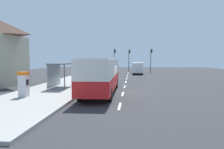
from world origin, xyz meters
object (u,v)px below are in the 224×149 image
traffic_light_median (129,57)px  bus_shelter (59,69)px  white_van (138,67)px  ticket_machine (24,84)px  recycling_bin_blue (83,82)px  bus (101,73)px  recycling_bin_green (84,81)px  traffic_light_far_side (114,57)px  traffic_light_near_side (151,57)px  recycling_bin_orange (85,81)px  recycling_bin_red (87,80)px  sedan_near (137,69)px

traffic_light_median → bus_shelter: size_ratio=1.32×
white_van → traffic_light_median: 9.21m
ticket_machine → recycling_bin_blue: ticket_machine is taller
bus → white_van: bearing=81.0°
white_van → recycling_bin_green: size_ratio=5.50×
traffic_light_far_side → white_van: bearing=-56.3°
traffic_light_near_side → recycling_bin_orange: bearing=-109.7°
white_van → recycling_bin_green: white_van is taller
bus → white_van: bus is taller
recycling_bin_red → white_van: bearing=71.6°
bus_shelter → sedan_near: bearing=72.3°
ticket_machine → white_van: bearing=71.2°
white_van → traffic_light_near_side: traffic_light_near_side is taller
white_van → recycling_bin_orange: bearing=-107.8°
bus → traffic_light_near_side: traffic_light_near_side is taller
white_van → sedan_near: size_ratio=1.17×
bus → recycling_bin_green: (-2.49, 4.12, -1.19)m
sedan_near → traffic_light_far_side: (-5.41, 3.17, 2.77)m
recycling_bin_blue → recycling_bin_orange: bearing=90.0°
recycling_bin_red → traffic_light_near_side: size_ratio=0.18×
recycling_bin_orange → traffic_light_far_side: traffic_light_far_side is taller
white_van → recycling_bin_orange: 20.98m
recycling_bin_green → recycling_bin_red: bearing=90.0°
white_van → recycling_bin_red: 20.32m
traffic_light_median → recycling_bin_blue: bearing=-98.7°
sedan_near → traffic_light_near_side: (3.19, 2.37, 2.75)m
recycling_bin_red → traffic_light_median: (4.60, 28.04, 2.84)m
sedan_near → traffic_light_far_side: bearing=149.6°
bus → sedan_near: (4.01, 29.59, -1.05)m
sedan_near → bus_shelter: size_ratio=1.11×
recycling_bin_red → bus: bearing=-65.7°
traffic_light_near_side → traffic_light_median: (-5.10, 1.60, -0.05)m
recycling_bin_orange → bus_shelter: size_ratio=0.24×
traffic_light_far_side → bus_shelter: (-3.31, -30.41, -1.46)m
traffic_light_far_side → recycling_bin_blue: bearing=-92.1°
recycling_bin_red → traffic_light_median: 28.56m
recycling_bin_orange → bus_shelter: bearing=-131.9°
sedan_near → recycling_bin_green: 26.29m
sedan_near → white_van: bearing=-91.2°
recycling_bin_blue → recycling_bin_orange: same height
bus → white_van: size_ratio=2.11×
traffic_light_near_side → bus_shelter: bearing=-111.9°
recycling_bin_red → bus_shelter: bus_shelter is taller
recycling_bin_green → traffic_light_far_side: 28.81m
sedan_near → recycling_bin_red: bearing=-105.1°
recycling_bin_green → traffic_light_near_side: bearing=70.8°
bus → sedan_near: size_ratio=2.48×
recycling_bin_green → recycling_bin_orange: same height
white_van → recycling_bin_red: size_ratio=5.50×
bus → recycling_bin_green: bus is taller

